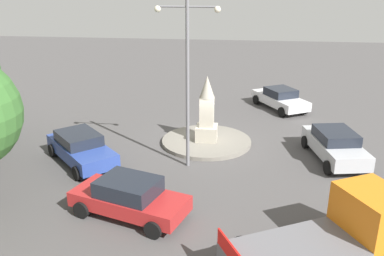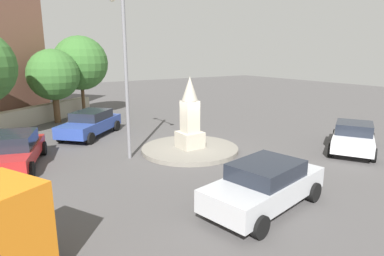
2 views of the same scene
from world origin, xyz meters
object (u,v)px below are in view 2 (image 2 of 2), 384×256
object	(u,v)px
tree_far_corner	(80,63)
car_blue_waiting	(90,123)
tree_mid_cluster	(53,75)
car_red_parked_left	(14,150)
car_silver_far_side	(265,184)
streetlamp	(125,57)
monument	(190,118)
car_white_passing	(353,136)

from	to	relation	value
tree_far_corner	car_blue_waiting	bearing A→B (deg)	168.05
car_blue_waiting	tree_mid_cluster	distance (m)	5.68
car_red_parked_left	car_blue_waiting	distance (m)	5.52
car_red_parked_left	car_blue_waiting	bearing A→B (deg)	-50.07
car_silver_far_side	car_blue_waiting	world-z (taller)	car_silver_far_side
streetlamp	tree_far_corner	world-z (taller)	streetlamp
streetlamp	tree_mid_cluster	xyz separation A→B (m)	(10.09, 1.15, -1.30)
monument	car_blue_waiting	distance (m)	6.58
monument	car_white_passing	xyz separation A→B (m)	(-4.32, -6.81, -0.96)
car_blue_waiting	tree_far_corner	world-z (taller)	tree_far_corner
tree_mid_cluster	monument	bearing A→B (deg)	-159.15
car_silver_far_side	car_red_parked_left	xyz separation A→B (m)	(8.44, 6.14, -0.02)
streetlamp	tree_mid_cluster	world-z (taller)	streetlamp
car_blue_waiting	tree_mid_cluster	size ratio (longest dim) A/B	0.89
streetlamp	car_white_passing	distance (m)	11.56
car_red_parked_left	tree_mid_cluster	bearing A→B (deg)	-21.50
car_silver_far_side	tree_mid_cluster	world-z (taller)	tree_mid_cluster
tree_mid_cluster	tree_far_corner	size ratio (longest dim) A/B	0.84
car_silver_far_side	tree_far_corner	size ratio (longest dim) A/B	0.78
car_blue_waiting	tree_mid_cluster	world-z (taller)	tree_mid_cluster
car_silver_far_side	car_blue_waiting	xyz separation A→B (m)	(11.99, 1.90, -0.01)
car_silver_far_side	tree_far_corner	world-z (taller)	tree_far_corner
car_blue_waiting	car_white_passing	bearing A→B (deg)	-134.91
car_white_passing	car_red_parked_left	xyz separation A→B (m)	(6.44, 14.25, 0.03)
car_red_parked_left	tree_mid_cluster	size ratio (longest dim) A/B	0.93
car_white_passing	tree_far_corner	world-z (taller)	tree_far_corner
tree_far_corner	car_red_parked_left	bearing A→B (deg)	151.12
monument	tree_far_corner	xyz separation A→B (m)	(12.38, 1.79, 2.29)
tree_mid_cluster	car_red_parked_left	bearing A→B (deg)	158.50
streetlamp	car_silver_far_side	bearing A→B (deg)	-166.88
car_white_passing	car_blue_waiting	distance (m)	14.15
car_blue_waiting	tree_mid_cluster	bearing A→B (deg)	9.74
car_silver_far_side	tree_far_corner	xyz separation A→B (m)	(18.69, 0.48, 3.20)
monument	tree_mid_cluster	xyz separation A→B (m)	(10.69, 4.07, 1.59)
streetlamp	car_red_parked_left	size ratio (longest dim) A/B	1.64
monument	streetlamp	xyz separation A→B (m)	(0.60, 2.92, 2.89)
car_blue_waiting	monument	bearing A→B (deg)	-150.50
streetlamp	car_blue_waiting	bearing A→B (deg)	3.32
streetlamp	tree_far_corner	bearing A→B (deg)	-5.46
monument	car_red_parked_left	bearing A→B (deg)	74.04
tree_mid_cluster	tree_far_corner	bearing A→B (deg)	-53.46
car_white_passing	tree_mid_cluster	xyz separation A→B (m)	(15.00, 10.88, 2.55)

